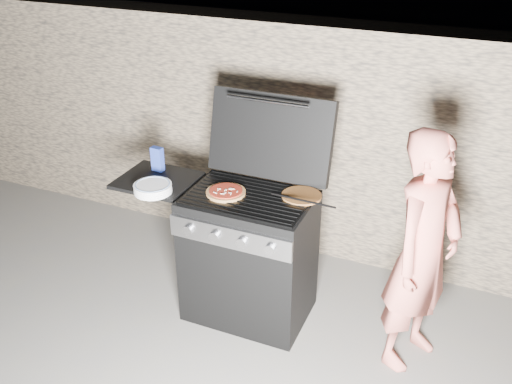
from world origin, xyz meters
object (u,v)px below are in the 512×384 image
at_px(gas_grill, 215,248).
at_px(sauce_jar, 156,159).
at_px(pizza_topped, 226,192).
at_px(person, 423,253).

distance_m(gas_grill, sauce_jar, 0.74).
xyz_separation_m(pizza_topped, sauce_jar, (-0.62, 0.18, 0.04)).
bearing_deg(person, sauce_jar, 109.88).
height_order(gas_grill, pizza_topped, pizza_topped).
bearing_deg(sauce_jar, pizza_topped, -15.90).
relative_size(sauce_jar, person, 0.08).
xyz_separation_m(gas_grill, person, (1.34, 0.02, 0.30)).
relative_size(gas_grill, pizza_topped, 5.34).
distance_m(pizza_topped, sauce_jar, 0.64).
bearing_deg(gas_grill, pizza_topped, -14.76).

